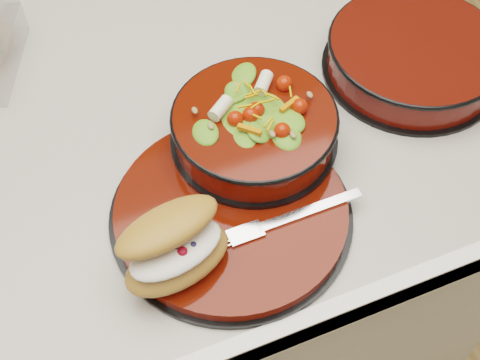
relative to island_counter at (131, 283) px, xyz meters
name	(u,v)px	position (x,y,z in m)	size (l,w,h in m)	color
island_counter	(131,283)	(0.00, 0.00, 0.00)	(1.24, 0.74, 0.90)	silver
dinner_plate	(232,212)	(0.13, -0.20, 0.46)	(0.30, 0.30, 0.02)	black
salad_bowl	(254,123)	(0.19, -0.12, 0.50)	(0.22, 0.22, 0.09)	black
croissant	(174,246)	(0.04, -0.25, 0.50)	(0.14, 0.11, 0.08)	#B47237
fork	(291,217)	(0.19, -0.24, 0.47)	(0.17, 0.02, 0.00)	silver
extra_bowl	(414,55)	(0.46, -0.07, 0.48)	(0.26, 0.26, 0.05)	black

